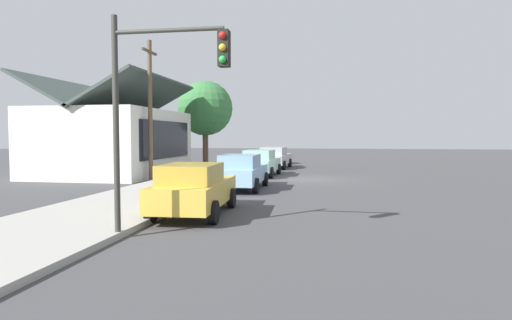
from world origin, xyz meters
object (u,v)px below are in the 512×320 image
shade_tree (205,109)px  fire_hydrant_red (187,185)px  car_silver (274,157)px  car_skyblue (241,171)px  utility_pole_wooden (150,108)px  traffic_light_main (158,89)px  car_mustard (194,189)px  car_seafoam (260,163)px

shade_tree → fire_hydrant_red: size_ratio=9.44×
car_silver → fire_hydrant_red: size_ratio=6.70×
car_skyblue → shade_tree: shade_tree is taller
utility_pole_wooden → car_skyblue: bearing=-116.7°
shade_tree → utility_pole_wooden: utility_pole_wooden is taller
traffic_light_main → car_skyblue: bearing=0.6°
car_skyblue → shade_tree: size_ratio=0.70×
car_silver → traffic_light_main: 22.97m
car_mustard → traffic_light_main: traffic_light_main is taller
car_seafoam → shade_tree: 9.66m
car_seafoam → traffic_light_main: traffic_light_main is taller
car_seafoam → utility_pole_wooden: (-3.73, 5.38, 3.11)m
car_mustard → shade_tree: size_ratio=0.68×
car_skyblue → fire_hydrant_red: (-3.02, 1.56, -0.32)m
traffic_light_main → utility_pole_wooden: size_ratio=0.69×
car_skyblue → shade_tree: (13.55, 5.68, 3.74)m
traffic_light_main → fire_hydrant_red: size_ratio=7.32×
car_mustard → car_silver: 19.60m
car_mustard → traffic_light_main: bearing=-178.9°
utility_pole_wooden → fire_hydrant_red: 7.86m
car_mustard → utility_pole_wooden: 11.28m
car_silver → utility_pole_wooden: size_ratio=0.63×
car_skyblue → fire_hydrant_red: size_ratio=6.60×
car_seafoam → car_skyblue: bearing=-176.3°
traffic_light_main → fire_hydrant_red: bearing=13.8°
car_skyblue → car_seafoam: bearing=1.1°
fire_hydrant_red → car_seafoam: bearing=-8.2°
car_seafoam → car_silver: bearing=1.9°
car_seafoam → utility_pole_wooden: bearing=126.8°
car_silver → utility_pole_wooden: (-10.22, 5.40, 3.11)m
car_seafoam → utility_pole_wooden: size_ratio=0.62×
traffic_light_main → car_seafoam: bearing=1.0°
utility_pole_wooden → car_silver: bearing=-27.8°
shade_tree → traffic_light_main: 24.06m
shade_tree → fire_hydrant_red: shade_tree is taller
car_mustard → fire_hydrant_red: car_mustard is taller
car_seafoam → fire_hydrant_red: (-9.56, 1.38, -0.32)m
car_skyblue → car_seafoam: 6.53m
car_silver → shade_tree: (0.52, 5.51, 3.74)m
shade_tree → car_skyblue: bearing=-157.3°
shade_tree → utility_pole_wooden: 10.76m
car_mustard → traffic_light_main: 4.19m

